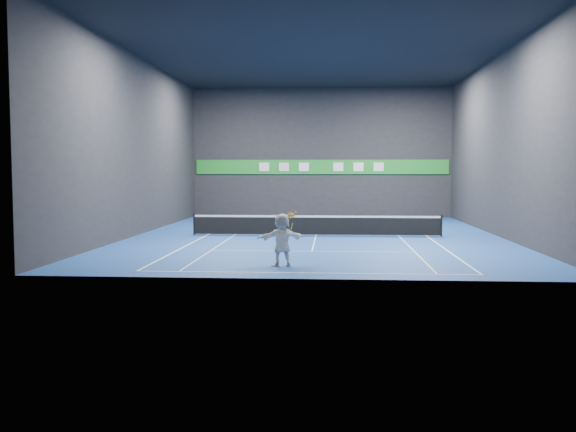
# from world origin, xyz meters

# --- Properties ---
(ground) EXTENTS (26.00, 26.00, 0.00)m
(ground) POSITION_xyz_m (0.00, 0.00, 0.00)
(ground) COLOR navy
(ground) RESTS_ON ground
(ceiling) EXTENTS (26.00, 26.00, 0.00)m
(ceiling) POSITION_xyz_m (0.00, 0.00, 9.00)
(ceiling) COLOR black
(ceiling) RESTS_ON ground
(wall_back) EXTENTS (18.00, 0.10, 9.00)m
(wall_back) POSITION_xyz_m (0.00, 13.00, 4.50)
(wall_back) COLOR #242326
(wall_back) RESTS_ON ground
(wall_front) EXTENTS (18.00, 0.10, 9.00)m
(wall_front) POSITION_xyz_m (0.00, -13.00, 4.50)
(wall_front) COLOR #242326
(wall_front) RESTS_ON ground
(wall_left) EXTENTS (0.10, 26.00, 9.00)m
(wall_left) POSITION_xyz_m (-9.00, 0.00, 4.50)
(wall_left) COLOR #242326
(wall_left) RESTS_ON ground
(wall_right) EXTENTS (0.10, 26.00, 9.00)m
(wall_right) POSITION_xyz_m (9.00, 0.00, 4.50)
(wall_right) COLOR #242326
(wall_right) RESTS_ON ground
(baseline_near) EXTENTS (10.98, 0.08, 0.01)m
(baseline_near) POSITION_xyz_m (0.00, -11.89, 0.00)
(baseline_near) COLOR white
(baseline_near) RESTS_ON ground
(baseline_far) EXTENTS (10.98, 0.08, 0.01)m
(baseline_far) POSITION_xyz_m (0.00, 11.89, 0.00)
(baseline_far) COLOR white
(baseline_far) RESTS_ON ground
(sideline_doubles_left) EXTENTS (0.08, 23.78, 0.01)m
(sideline_doubles_left) POSITION_xyz_m (-5.49, 0.00, 0.00)
(sideline_doubles_left) COLOR white
(sideline_doubles_left) RESTS_ON ground
(sideline_doubles_right) EXTENTS (0.08, 23.78, 0.01)m
(sideline_doubles_right) POSITION_xyz_m (5.49, 0.00, 0.00)
(sideline_doubles_right) COLOR white
(sideline_doubles_right) RESTS_ON ground
(sideline_singles_left) EXTENTS (0.06, 23.78, 0.01)m
(sideline_singles_left) POSITION_xyz_m (-4.11, 0.00, 0.00)
(sideline_singles_left) COLOR white
(sideline_singles_left) RESTS_ON ground
(sideline_singles_right) EXTENTS (0.06, 23.78, 0.01)m
(sideline_singles_right) POSITION_xyz_m (4.11, 0.00, 0.00)
(sideline_singles_right) COLOR white
(sideline_singles_right) RESTS_ON ground
(service_line_near) EXTENTS (8.23, 0.06, 0.01)m
(service_line_near) POSITION_xyz_m (0.00, -6.40, 0.00)
(service_line_near) COLOR white
(service_line_near) RESTS_ON ground
(service_line_far) EXTENTS (8.23, 0.06, 0.01)m
(service_line_far) POSITION_xyz_m (0.00, 6.40, 0.00)
(service_line_far) COLOR white
(service_line_far) RESTS_ON ground
(center_service_line) EXTENTS (0.06, 12.80, 0.01)m
(center_service_line) POSITION_xyz_m (0.00, 0.00, 0.00)
(center_service_line) COLOR white
(center_service_line) RESTS_ON ground
(player) EXTENTS (1.75, 1.15, 1.80)m
(player) POSITION_xyz_m (-0.89, -10.45, 0.90)
(player) COLOR white
(player) RESTS_ON ground
(tennis_ball) EXTENTS (0.07, 0.07, 0.07)m
(tennis_ball) POSITION_xyz_m (-1.26, -10.28, 2.93)
(tennis_ball) COLOR yellow
(tennis_ball) RESTS_ON player
(tennis_net) EXTENTS (12.50, 0.10, 1.07)m
(tennis_net) POSITION_xyz_m (0.00, 0.00, 0.54)
(tennis_net) COLOR black
(tennis_net) RESTS_ON ground
(sponsor_banner) EXTENTS (17.64, 0.11, 1.00)m
(sponsor_banner) POSITION_xyz_m (0.00, 12.93, 3.50)
(sponsor_banner) COLOR #1F922A
(sponsor_banner) RESTS_ON wall_back
(tennis_racket) EXTENTS (0.44, 0.37, 0.68)m
(tennis_racket) POSITION_xyz_m (-0.56, -10.40, 1.74)
(tennis_racket) COLOR red
(tennis_racket) RESTS_ON player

